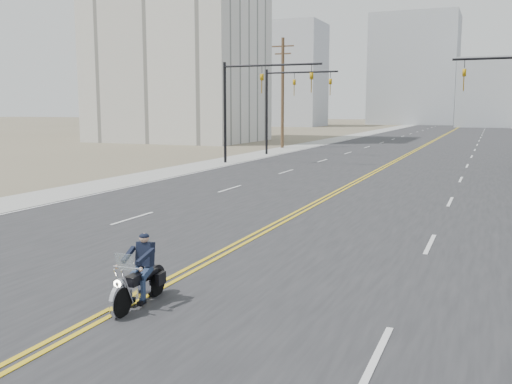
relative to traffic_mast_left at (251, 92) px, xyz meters
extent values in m
cube|color=#303033|center=(8.98, 38.00, -4.93)|extent=(20.00, 200.00, 0.01)
cube|color=#A5A5A0|center=(-2.52, 38.00, -4.93)|extent=(3.00, 200.00, 0.01)
cylinder|color=black|center=(-2.02, 0.00, -1.44)|extent=(0.20, 0.20, 7.00)
cylinder|color=black|center=(1.48, 0.00, 1.76)|extent=(7.00, 0.14, 0.14)
imported|color=#BF8C0C|center=(0.78, 0.00, 1.11)|extent=(0.21, 0.26, 1.30)
imported|color=#BF8C0C|center=(4.28, 0.00, 1.11)|extent=(0.21, 0.26, 1.30)
imported|color=#BF8C0C|center=(13.68, 0.00, 1.11)|extent=(0.21, 0.26, 1.30)
cylinder|color=black|center=(-2.02, 8.00, -1.44)|extent=(0.20, 0.20, 7.00)
cylinder|color=black|center=(0.98, 8.00, 1.76)|extent=(6.00, 0.14, 0.14)
imported|color=#BF8C0C|center=(0.38, 8.00, 1.11)|extent=(0.21, 0.26, 1.30)
imported|color=#BF8C0C|center=(3.38, 8.00, 1.11)|extent=(0.21, 0.26, 1.30)
cylinder|color=brown|center=(-3.52, 16.00, 0.31)|extent=(0.30, 0.30, 10.50)
cube|color=brown|center=(-3.52, 16.00, 4.76)|extent=(2.20, 0.12, 0.12)
cube|color=brown|center=(-3.52, 16.00, 4.06)|extent=(1.60, 0.12, 0.12)
cube|color=silver|center=(-19.02, 23.00, 10.06)|extent=(18.00, 14.00, 30.00)
cube|color=#B7BCC6|center=(-26.02, 83.00, 6.06)|extent=(14.00, 12.00, 22.00)
cube|color=#ADB2B7|center=(16.98, 93.00, 2.06)|extent=(18.00, 14.00, 14.00)
cube|color=#ADB2B7|center=(-3.02, 108.00, 8.06)|extent=(20.00, 15.00, 26.00)
cube|color=#ADB2B7|center=(-41.02, 98.00, 3.06)|extent=(12.00, 12.00, 16.00)
camera|label=1|loc=(15.45, -36.43, -1.11)|focal=40.00mm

